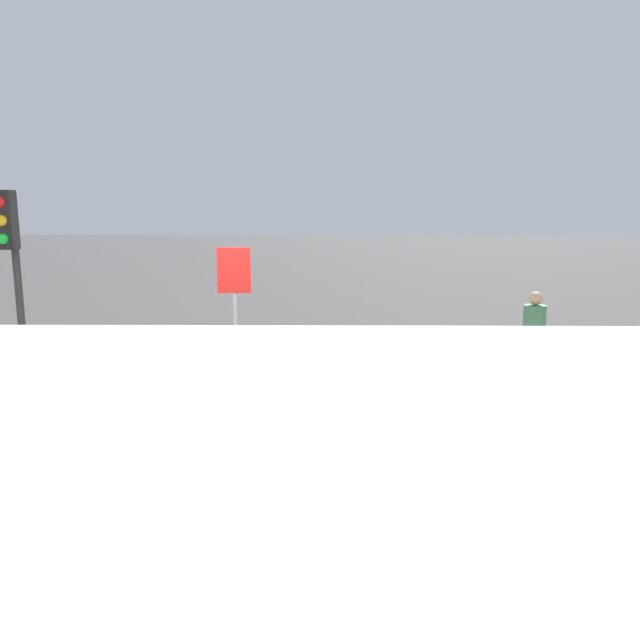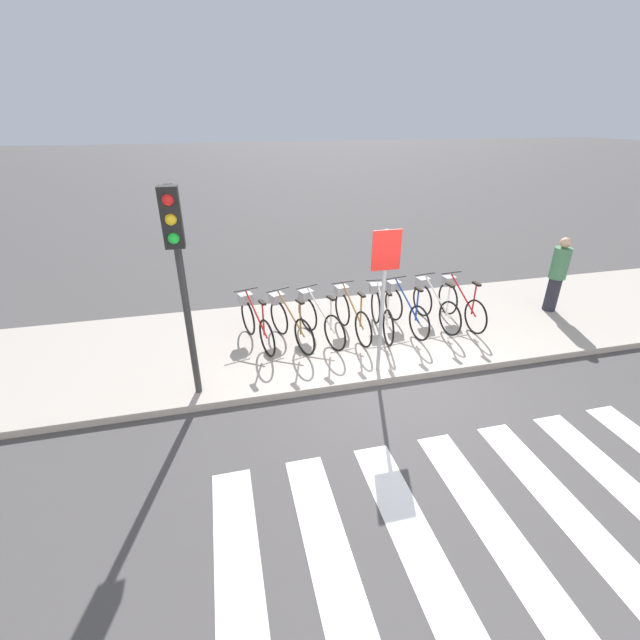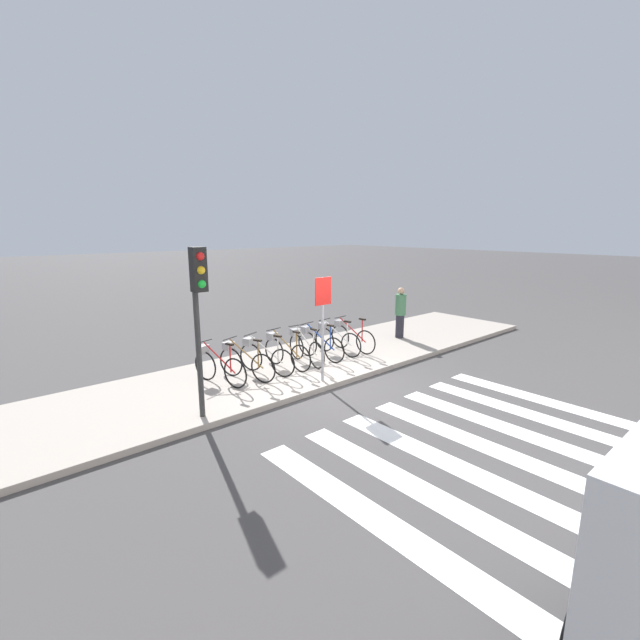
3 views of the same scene
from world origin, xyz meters
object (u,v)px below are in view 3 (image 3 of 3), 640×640
at_px(parked_bicycle_7, 350,335).
at_px(traffic_light, 198,297).
at_px(pedestrian, 400,312).
at_px(sign_post, 323,312).
at_px(parked_bicycle_2, 263,355).
at_px(parked_bicycle_3, 284,350).
at_px(parked_bicycle_6, 335,338).
at_px(parked_bicycle_1, 243,360).
at_px(parked_bicycle_5, 318,343).
at_px(parked_bicycle_0, 217,364).
at_px(parked_bicycle_4, 304,346).

relative_size(parked_bicycle_7, traffic_light, 0.52).
height_order(parked_bicycle_7, traffic_light, traffic_light).
height_order(pedestrian, sign_post, sign_post).
distance_m(parked_bicycle_2, sign_post, 1.90).
xyz_separation_m(parked_bicycle_3, parked_bicycle_6, (1.74, 0.04, 0.00)).
distance_m(parked_bicycle_3, parked_bicycle_7, 2.28).
relative_size(parked_bicycle_1, parked_bicycle_5, 0.96).
bearing_deg(parked_bicycle_7, traffic_light, -164.50).
bearing_deg(parked_bicycle_0, parked_bicycle_4, -2.60).
bearing_deg(parked_bicycle_6, traffic_light, -162.21).
distance_m(parked_bicycle_1, pedestrian, 5.71).
relative_size(parked_bicycle_3, traffic_light, 0.52).
height_order(parked_bicycle_4, parked_bicycle_6, same).
height_order(parked_bicycle_0, parked_bicycle_5, same).
relative_size(parked_bicycle_3, parked_bicycle_6, 1.00).
xyz_separation_m(parked_bicycle_3, parked_bicycle_5, (1.09, -0.00, 0.00)).
distance_m(parked_bicycle_0, parked_bicycle_1, 0.61).
distance_m(parked_bicycle_4, pedestrian, 3.92).
relative_size(parked_bicycle_5, pedestrian, 1.00).
height_order(parked_bicycle_2, pedestrian, pedestrian).
xyz_separation_m(parked_bicycle_0, pedestrian, (6.30, -0.06, 0.39)).
distance_m(parked_bicycle_1, parked_bicycle_4, 1.80).
bearing_deg(sign_post, traffic_light, -178.86).
relative_size(parked_bicycle_3, parked_bicycle_5, 1.00).
bearing_deg(parked_bicycle_7, parked_bicycle_3, 179.88).
distance_m(parked_bicycle_2, parked_bicycle_7, 2.93).
bearing_deg(parked_bicycle_7, parked_bicycle_2, -179.35).
relative_size(parked_bicycle_0, parked_bicycle_5, 0.98).
xyz_separation_m(parked_bicycle_5, parked_bicycle_6, (0.66, 0.05, 0.00)).
distance_m(parked_bicycle_4, parked_bicycle_7, 1.69).
bearing_deg(parked_bicycle_5, parked_bicycle_7, -0.05).
distance_m(parked_bicycle_0, parked_bicycle_5, 2.89).
height_order(parked_bicycle_6, parked_bicycle_7, same).
bearing_deg(parked_bicycle_2, parked_bicycle_5, 1.13).
xyz_separation_m(parked_bicycle_1, parked_bicycle_2, (0.56, 0.03, 0.00)).
bearing_deg(parked_bicycle_0, sign_post, -37.30).
height_order(traffic_light, sign_post, traffic_light).
bearing_deg(parked_bicycle_1, parked_bicycle_7, 0.96).
bearing_deg(pedestrian, parked_bicycle_5, -179.80).
relative_size(traffic_light, sign_post, 1.31).
xyz_separation_m(parked_bicycle_5, traffic_light, (-3.91, -1.42, 1.79)).
relative_size(parked_bicycle_4, parked_bicycle_5, 1.00).
bearing_deg(parked_bicycle_2, parked_bicycle_1, -177.39).
bearing_deg(pedestrian, sign_post, -162.79).
relative_size(parked_bicycle_0, parked_bicycle_1, 1.02).
relative_size(parked_bicycle_2, parked_bicycle_5, 0.96).
bearing_deg(parked_bicycle_6, parked_bicycle_7, -5.21).
bearing_deg(parked_bicycle_6, parked_bicycle_1, -177.91).
bearing_deg(parked_bicycle_7, sign_post, -148.43).
relative_size(parked_bicycle_5, parked_bicycle_7, 0.99).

